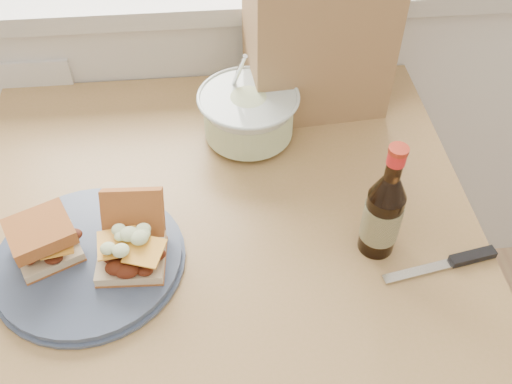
{
  "coord_description": "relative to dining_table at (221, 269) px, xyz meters",
  "views": [
    {
      "loc": [
        0.09,
        0.3,
        1.54
      ],
      "look_at": [
        0.15,
        0.95,
        0.85
      ],
      "focal_mm": 40.0,
      "sensor_mm": 36.0,
      "label": 1
    }
  ],
  "objects": [
    {
      "name": "cabinet_run",
      "position": [
        -0.08,
        0.76,
        -0.18
      ],
      "size": [
        2.5,
        0.64,
        0.94
      ],
      "color": "silver",
      "rests_on": "ground"
    },
    {
      "name": "dining_table",
      "position": [
        0.0,
        0.0,
        0.0
      ],
      "size": [
        0.92,
        0.92,
        0.77
      ],
      "rotation": [
        0.0,
        0.0,
        0.0
      ],
      "color": "#AB7E50",
      "rests_on": "ground"
    },
    {
      "name": "plate",
      "position": [
        -0.21,
        -0.05,
        0.12
      ],
      "size": [
        0.31,
        0.31,
        0.02
      ],
      "primitive_type": "cylinder",
      "color": "#424F6B",
      "rests_on": "dining_table"
    },
    {
      "name": "sandwich_left",
      "position": [
        -0.28,
        -0.04,
        0.17
      ],
      "size": [
        0.13,
        0.12,
        0.07
      ],
      "rotation": [
        0.0,
        0.0,
        0.45
      ],
      "color": "beige",
      "rests_on": "plate"
    },
    {
      "name": "sandwich_right",
      "position": [
        -0.14,
        -0.05,
        0.16
      ],
      "size": [
        0.11,
        0.15,
        0.09
      ],
      "rotation": [
        0.0,
        0.0,
        -0.05
      ],
      "color": "beige",
      "rests_on": "plate"
    },
    {
      "name": "coleslaw_bowl",
      "position": [
        0.07,
        0.24,
        0.16
      ],
      "size": [
        0.2,
        0.2,
        0.2
      ],
      "color": "silver",
      "rests_on": "dining_table"
    },
    {
      "name": "beer_bottle",
      "position": [
        0.27,
        -0.06,
        0.2
      ],
      "size": [
        0.06,
        0.06,
        0.23
      ],
      "rotation": [
        0.0,
        0.0,
        0.16
      ],
      "color": "black",
      "rests_on": "dining_table"
    },
    {
      "name": "knife",
      "position": [
        0.39,
        -0.11,
        0.12
      ],
      "size": [
        0.2,
        0.05,
        0.01
      ],
      "rotation": [
        0.0,
        0.0,
        0.19
      ],
      "color": "silver",
      "rests_on": "dining_table"
    },
    {
      "name": "paper_bag",
      "position": [
        0.22,
        0.35,
        0.29
      ],
      "size": [
        0.29,
        0.2,
        0.36
      ],
      "primitive_type": "cube",
      "rotation": [
        0.0,
        0.0,
        0.08
      ],
      "color": "#9D7A4C",
      "rests_on": "dining_table"
    }
  ]
}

